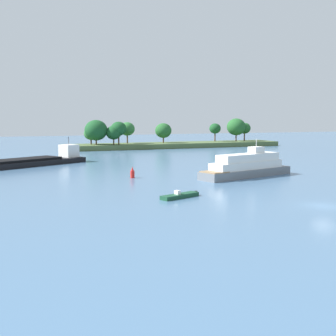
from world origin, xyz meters
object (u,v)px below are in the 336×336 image
(cargo_barge, at_px, (19,162))
(channel_buoy_red, at_px, (132,173))
(white_riverboat, at_px, (247,167))
(small_motorboat, at_px, (180,196))

(cargo_barge, height_order, channel_buoy_red, cargo_barge)
(cargo_barge, distance_m, channel_buoy_red, 29.85)
(cargo_barge, xyz_separation_m, channel_buoy_red, (16.56, -24.84, -0.07))
(white_riverboat, xyz_separation_m, small_motorboat, (-18.41, -14.23, -1.44))
(white_riverboat, xyz_separation_m, channel_buoy_red, (-18.63, 5.53, -0.90))
(white_riverboat, height_order, channel_buoy_red, white_riverboat)
(cargo_barge, xyz_separation_m, small_motorboat, (16.78, -44.60, -0.61))
(white_riverboat, xyz_separation_m, cargo_barge, (-35.19, 30.37, -0.83))
(small_motorboat, bearing_deg, channel_buoy_red, 90.63)
(cargo_barge, height_order, small_motorboat, cargo_barge)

